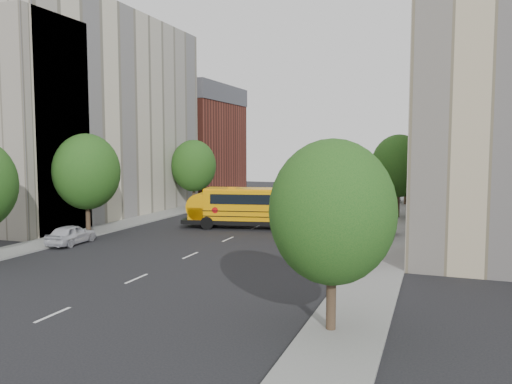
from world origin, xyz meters
The scene contains 23 objects.
ground centered at (0.00, 0.00, 0.00)m, with size 120.00×120.00×0.00m, color black.
sidewalk_left centered at (-11.50, 5.00, 0.06)m, with size 3.00×80.00×0.12m, color slate.
sidewalk_right centered at (11.50, 5.00, 0.06)m, with size 3.00×80.00×0.12m, color slate.
lane_markings centered at (0.00, 10.00, 0.01)m, with size 0.15×64.00×0.01m, color silver.
building_left_cream centered at (-18.00, 6.00, 10.00)m, with size 10.00×26.00×20.00m, color beige.
building_left_redbrick centered at (-18.00, 28.00, 6.50)m, with size 10.00×15.00×13.00m, color maroon.
building_left_near centered at (-18.00, -4.50, 8.50)m, with size 10.00×7.00×17.00m, color #BBAD92.
building_right_near centered at (18.00, -4.50, 8.50)m, with size 10.00×7.00×17.00m, color tan.
building_right_far centered at (18.00, 20.00, 9.00)m, with size 10.00×22.00×18.00m, color #BBAD92.
building_right_sidewall centered at (18.00, 9.00, 9.00)m, with size 10.10×0.30×18.00m, color brown.
street_tree_1 centered at (-11.00, -4.00, 4.95)m, with size 5.12×5.12×7.90m.
street_tree_2 centered at (-11.00, 14.00, 4.83)m, with size 4.99×4.99×7.71m.
street_tree_3 centered at (11.00, -18.00, 4.45)m, with size 4.61×4.61×7.11m.
street_tree_4 centered at (11.00, 14.00, 5.08)m, with size 5.25×5.25×8.10m.
street_tree_5 centered at (11.00, 26.00, 4.70)m, with size 4.86×4.86×7.51m.
school_bus centered at (0.04, 3.56, 1.94)m, with size 12.63×5.22×3.48m.
safari_truck centered at (8.51, 3.02, 1.39)m, with size 6.47×3.66×2.62m.
parked_car_0 centered at (-9.60, -7.59, 0.71)m, with size 1.68×4.18×1.42m, color silver.
parked_car_1 centered at (-8.80, 12.51, 0.66)m, with size 1.40×4.02×1.32m, color white.
parked_car_2 centered at (-8.80, 18.91, 0.75)m, with size 2.48×5.38×1.50m, color black.
parked_car_3 centered at (9.60, -6.69, 0.76)m, with size 2.13×5.24×1.52m, color maroon.
parked_car_4 centered at (8.80, 16.40, 0.70)m, with size 1.66×4.12×1.40m, color #384A62.
parked_car_5 centered at (9.47, 28.27, 0.70)m, with size 1.47×4.22×1.39m, color gray.
Camera 1 is at (14.53, -35.71, 6.75)m, focal length 35.00 mm.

